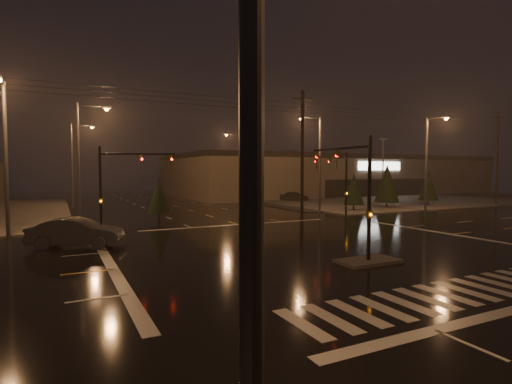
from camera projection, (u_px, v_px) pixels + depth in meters
ground at (319, 248)px, 22.47m from camera, size 140.00×140.00×0.00m
sidewalk_ne at (364, 198)px, 62.65m from camera, size 36.00×36.00×0.12m
median_island at (368, 261)px, 18.89m from camera, size 3.00×1.60×0.15m
crosswalk at (465, 291)px, 14.43m from camera, size 15.00×2.60×0.01m
stop_bar_far at (239, 225)px, 32.29m from camera, size 16.00×0.50×0.01m
parking_lot at (397, 198)px, 63.10m from camera, size 50.00×24.00×0.08m
retail_building at (328, 174)px, 78.97m from camera, size 60.20×28.30×7.20m
signal_mast_median at (356, 183)px, 19.53m from camera, size 0.25×4.59×6.00m
signal_mast_ne at (340, 177)px, 35.56m from camera, size 4.84×1.86×6.00m
signal_mast_nw at (117, 179)px, 27.08m from camera, size 4.84×1.86×6.00m
streetlight_0 at (281, 16)px, 3.77m from camera, size 2.77×0.32×10.00m
streetlight_1 at (82, 154)px, 33.25m from camera, size 2.77×0.32×10.00m
streetlight_2 at (75, 159)px, 47.55m from camera, size 2.77×0.32×10.00m
streetlight_3 at (317, 157)px, 41.45m from camera, size 2.77×0.32×10.00m
streetlight_4 at (239, 161)px, 59.32m from camera, size 2.77×0.32×10.00m
streetlight_5 at (5, 148)px, 25.01m from camera, size 0.32×2.77×10.00m
streetlight_6 at (429, 157)px, 41.98m from camera, size 0.32×2.77×10.00m
utility_pole_1 at (302, 152)px, 38.22m from camera, size 2.20×0.32×12.00m
utility_pole_2 at (497, 157)px, 51.61m from camera, size 2.20×0.32×12.00m
conifer_0 at (354, 189)px, 43.22m from camera, size 2.18×2.18×4.11m
conifer_1 at (387, 183)px, 46.77m from camera, size 2.84×2.84×5.14m
conifer_2 at (428, 185)px, 50.18m from camera, size 2.35×2.35×4.37m
conifer_3 at (159, 195)px, 34.57m from camera, size 1.96×1.96×3.77m
car_parked at (295, 196)px, 57.64m from camera, size 3.92×4.25×1.41m
car_crossing at (77, 233)px, 22.64m from camera, size 5.40×3.54×1.68m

